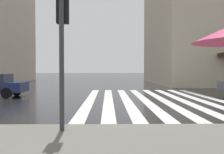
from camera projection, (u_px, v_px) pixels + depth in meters
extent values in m
plane|color=black|center=(138.00, 111.00, 10.11)|extent=(220.00, 220.00, 0.00)
cube|color=silver|center=(215.00, 99.00, 14.19)|extent=(13.00, 0.50, 0.01)
cube|color=silver|center=(198.00, 99.00, 14.17)|extent=(13.00, 0.50, 0.01)
cube|color=silver|center=(180.00, 99.00, 14.16)|extent=(13.00, 0.50, 0.01)
cube|color=silver|center=(162.00, 99.00, 14.14)|extent=(13.00, 0.50, 0.01)
cube|color=silver|center=(144.00, 99.00, 14.12)|extent=(13.00, 0.50, 0.01)
cube|color=silver|center=(126.00, 100.00, 14.11)|extent=(13.00, 0.50, 0.01)
cube|color=silver|center=(108.00, 100.00, 14.09)|extent=(13.00, 0.50, 0.01)
cube|color=silver|center=(90.00, 100.00, 14.08)|extent=(13.00, 0.50, 0.01)
cylinder|color=#333338|center=(62.00, 60.00, 6.28)|extent=(0.12, 0.12, 3.54)
cube|color=black|center=(63.00, 7.00, 6.42)|extent=(0.22, 0.30, 0.85)
sphere|color=orange|center=(63.00, 8.00, 6.54)|extent=(0.17, 0.17, 0.17)
sphere|color=green|center=(64.00, 19.00, 6.55)|extent=(0.17, 0.17, 0.17)
cylinder|color=black|center=(17.00, 91.00, 16.31)|extent=(0.20, 0.62, 0.62)
cylinder|color=black|center=(6.00, 93.00, 14.66)|extent=(0.20, 0.62, 0.62)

